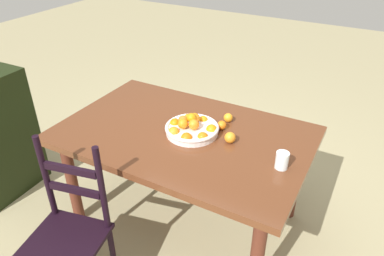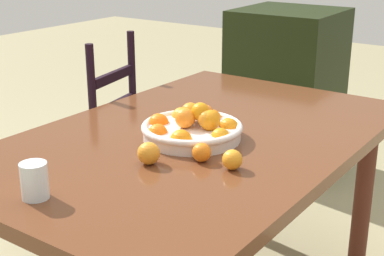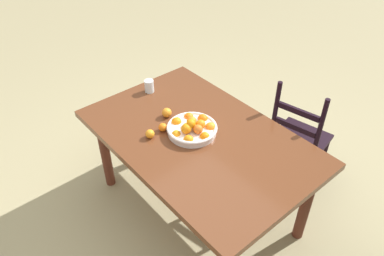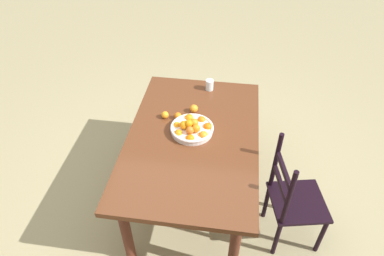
{
  "view_description": "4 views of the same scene",
  "coord_description": "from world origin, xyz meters",
  "px_view_note": "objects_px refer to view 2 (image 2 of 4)",
  "views": [
    {
      "loc": [
        -1.02,
        1.74,
        2.02
      ],
      "look_at": [
        -0.05,
        -0.01,
        0.8
      ],
      "focal_mm": 33.95,
      "sensor_mm": 36.0,
      "label": 1
    },
    {
      "loc": [
        -1.55,
        -1.08,
        1.43
      ],
      "look_at": [
        -0.05,
        -0.01,
        0.8
      ],
      "focal_mm": 52.74,
      "sensor_mm": 36.0,
      "label": 2
    },
    {
      "loc": [
        1.48,
        -1.32,
        2.41
      ],
      "look_at": [
        -0.05,
        -0.01,
        0.8
      ],
      "focal_mm": 35.09,
      "sensor_mm": 36.0,
      "label": 3
    },
    {
      "loc": [
        2.01,
        0.28,
        2.62
      ],
      "look_at": [
        -0.05,
        -0.01,
        0.8
      ],
      "focal_mm": 32.22,
      "sensor_mm": 36.0,
      "label": 4
    }
  ],
  "objects_px": {
    "cabinet": "(286,90)",
    "drinking_glass": "(34,181)",
    "orange_loose_1": "(232,160)",
    "orange_loose_0": "(149,153)",
    "chair_near_window": "(93,145)",
    "fruit_bowl": "(192,128)",
    "dining_table": "(197,157)",
    "orange_loose_2": "(202,152)"
  },
  "relations": [
    {
      "from": "drinking_glass",
      "to": "chair_near_window",
      "type": "bearing_deg",
      "value": 38.59
    },
    {
      "from": "chair_near_window",
      "to": "cabinet",
      "type": "xyz_separation_m",
      "value": [
        1.3,
        -0.4,
        0.06
      ]
    },
    {
      "from": "chair_near_window",
      "to": "orange_loose_2",
      "type": "relative_size",
      "value": 16.39
    },
    {
      "from": "orange_loose_0",
      "to": "orange_loose_2",
      "type": "relative_size",
      "value": 1.17
    },
    {
      "from": "cabinet",
      "to": "orange_loose_2",
      "type": "distance_m",
      "value": 1.9
    },
    {
      "from": "orange_loose_1",
      "to": "drinking_glass",
      "type": "distance_m",
      "value": 0.58
    },
    {
      "from": "dining_table",
      "to": "orange_loose_1",
      "type": "bearing_deg",
      "value": -126.8
    },
    {
      "from": "fruit_bowl",
      "to": "orange_loose_0",
      "type": "relative_size",
      "value": 4.98
    },
    {
      "from": "orange_loose_0",
      "to": "drinking_glass",
      "type": "xyz_separation_m",
      "value": [
        -0.36,
        0.1,
        0.02
      ]
    },
    {
      "from": "chair_near_window",
      "to": "orange_loose_2",
      "type": "bearing_deg",
      "value": 52.01
    },
    {
      "from": "dining_table",
      "to": "chair_near_window",
      "type": "bearing_deg",
      "value": 71.14
    },
    {
      "from": "orange_loose_1",
      "to": "orange_loose_0",
      "type": "bearing_deg",
      "value": 116.39
    },
    {
      "from": "chair_near_window",
      "to": "cabinet",
      "type": "height_order",
      "value": "cabinet"
    },
    {
      "from": "dining_table",
      "to": "drinking_glass",
      "type": "distance_m",
      "value": 0.69
    },
    {
      "from": "dining_table",
      "to": "orange_loose_0",
      "type": "bearing_deg",
      "value": -173.64
    },
    {
      "from": "cabinet",
      "to": "orange_loose_1",
      "type": "relative_size",
      "value": 16.08
    },
    {
      "from": "dining_table",
      "to": "orange_loose_2",
      "type": "height_order",
      "value": "orange_loose_2"
    },
    {
      "from": "chair_near_window",
      "to": "cabinet",
      "type": "bearing_deg",
      "value": 151.18
    },
    {
      "from": "drinking_glass",
      "to": "fruit_bowl",
      "type": "bearing_deg",
      "value": -7.11
    },
    {
      "from": "cabinet",
      "to": "chair_near_window",
      "type": "bearing_deg",
      "value": 161.36
    },
    {
      "from": "orange_loose_0",
      "to": "drinking_glass",
      "type": "bearing_deg",
      "value": 164.64
    },
    {
      "from": "dining_table",
      "to": "orange_loose_1",
      "type": "relative_size",
      "value": 26.21
    },
    {
      "from": "cabinet",
      "to": "drinking_glass",
      "type": "xyz_separation_m",
      "value": [
        -2.25,
        -0.36,
        0.31
      ]
    },
    {
      "from": "cabinet",
      "to": "drinking_glass",
      "type": "bearing_deg",
      "value": -172.45
    },
    {
      "from": "drinking_glass",
      "to": "orange_loose_0",
      "type": "bearing_deg",
      "value": -15.36
    },
    {
      "from": "dining_table",
      "to": "cabinet",
      "type": "xyz_separation_m",
      "value": [
        1.58,
        0.42,
        -0.17
      ]
    },
    {
      "from": "chair_near_window",
      "to": "orange_loose_2",
      "type": "xyz_separation_m",
      "value": [
        -0.48,
        -0.98,
        0.34
      ]
    },
    {
      "from": "orange_loose_0",
      "to": "orange_loose_1",
      "type": "bearing_deg",
      "value": -63.61
    },
    {
      "from": "orange_loose_2",
      "to": "orange_loose_0",
      "type": "bearing_deg",
      "value": 132.7
    },
    {
      "from": "chair_near_window",
      "to": "orange_loose_0",
      "type": "distance_m",
      "value": 1.1
    },
    {
      "from": "dining_table",
      "to": "orange_loose_2",
      "type": "xyz_separation_m",
      "value": [
        -0.2,
        -0.16,
        0.12
      ]
    },
    {
      "from": "dining_table",
      "to": "orange_loose_2",
      "type": "bearing_deg",
      "value": -142.36
    },
    {
      "from": "dining_table",
      "to": "cabinet",
      "type": "height_order",
      "value": "cabinet"
    },
    {
      "from": "dining_table",
      "to": "orange_loose_1",
      "type": "xyz_separation_m",
      "value": [
        -0.2,
        -0.27,
        0.12
      ]
    },
    {
      "from": "cabinet",
      "to": "drinking_glass",
      "type": "height_order",
      "value": "cabinet"
    },
    {
      "from": "chair_near_window",
      "to": "dining_table",
      "type": "bearing_deg",
      "value": 59.41
    },
    {
      "from": "cabinet",
      "to": "fruit_bowl",
      "type": "relative_size",
      "value": 2.84
    },
    {
      "from": "cabinet",
      "to": "orange_loose_0",
      "type": "bearing_deg",
      "value": -167.93
    },
    {
      "from": "fruit_bowl",
      "to": "orange_loose_0",
      "type": "xyz_separation_m",
      "value": [
        -0.26,
        -0.02,
        -0.0
      ]
    },
    {
      "from": "cabinet",
      "to": "orange_loose_1",
      "type": "xyz_separation_m",
      "value": [
        -1.78,
        -0.69,
        0.29
      ]
    },
    {
      "from": "fruit_bowl",
      "to": "orange_loose_2",
      "type": "relative_size",
      "value": 5.84
    },
    {
      "from": "orange_loose_1",
      "to": "drinking_glass",
      "type": "relative_size",
      "value": 0.62
    }
  ]
}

